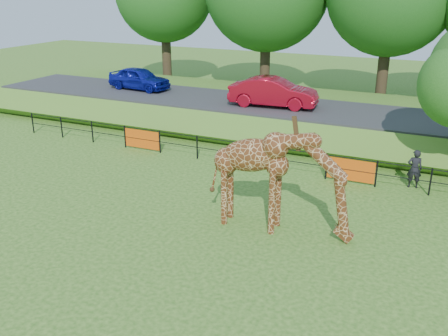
{
  "coord_description": "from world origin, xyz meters",
  "views": [
    {
      "loc": [
        6.3,
        -11.17,
        7.64
      ],
      "look_at": [
        -0.09,
        2.53,
        2.0
      ],
      "focal_mm": 40.0,
      "sensor_mm": 36.0,
      "label": 1
    }
  ],
  "objects_px": {
    "car_red": "(273,92)",
    "visitor": "(415,169)",
    "giraffe": "(280,181)",
    "car_blue": "(139,78)"
  },
  "relations": [
    {
      "from": "car_red",
      "to": "visitor",
      "type": "distance_m",
      "value": 9.34
    },
    {
      "from": "car_blue",
      "to": "visitor",
      "type": "xyz_separation_m",
      "value": [
        16.75,
        -5.85,
        -1.32
      ]
    },
    {
      "from": "car_red",
      "to": "visitor",
      "type": "height_order",
      "value": "car_red"
    },
    {
      "from": "giraffe",
      "to": "car_blue",
      "type": "relative_size",
      "value": 1.21
    },
    {
      "from": "giraffe",
      "to": "car_blue",
      "type": "bearing_deg",
      "value": 137.11
    },
    {
      "from": "car_red",
      "to": "car_blue",
      "type": "bearing_deg",
      "value": 79.44
    },
    {
      "from": "visitor",
      "to": "car_blue",
      "type": "bearing_deg",
      "value": -30.67
    },
    {
      "from": "giraffe",
      "to": "car_red",
      "type": "bearing_deg",
      "value": 109.29
    },
    {
      "from": "car_red",
      "to": "visitor",
      "type": "relative_size",
      "value": 2.97
    },
    {
      "from": "giraffe",
      "to": "car_red",
      "type": "distance_m",
      "value": 11.52
    }
  ]
}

